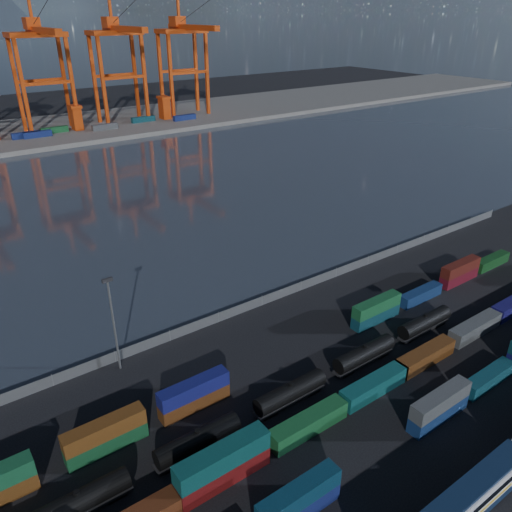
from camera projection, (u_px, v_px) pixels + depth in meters
ground at (369, 383)px, 77.60m from camera, size 700.00×700.00×0.00m
harbor_water at (114, 198)px, 153.96m from camera, size 700.00×700.00×0.00m
far_quay at (28, 133)px, 229.89m from camera, size 700.00×70.00×2.00m
container_row_south at (420, 421)px, 67.59m from camera, size 138.92×2.21×4.72m
container_row_mid at (368, 387)px, 73.94m from camera, size 142.63×2.54×5.40m
container_row_north at (258, 367)px, 77.94m from camera, size 139.54×2.20×4.68m
tanker_string at (198, 441)px, 64.68m from camera, size 105.24×2.63×3.76m
waterfront_fence at (262, 301)px, 97.52m from camera, size 160.12×0.12×2.20m
yard_light_mast at (113, 320)px, 76.66m from camera, size 1.60×0.40×16.60m
quay_containers at (8, 138)px, 212.53m from camera, size 172.58×10.99×2.60m
straddle_carriers at (25, 123)px, 218.29m from camera, size 140.00×7.00×11.10m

